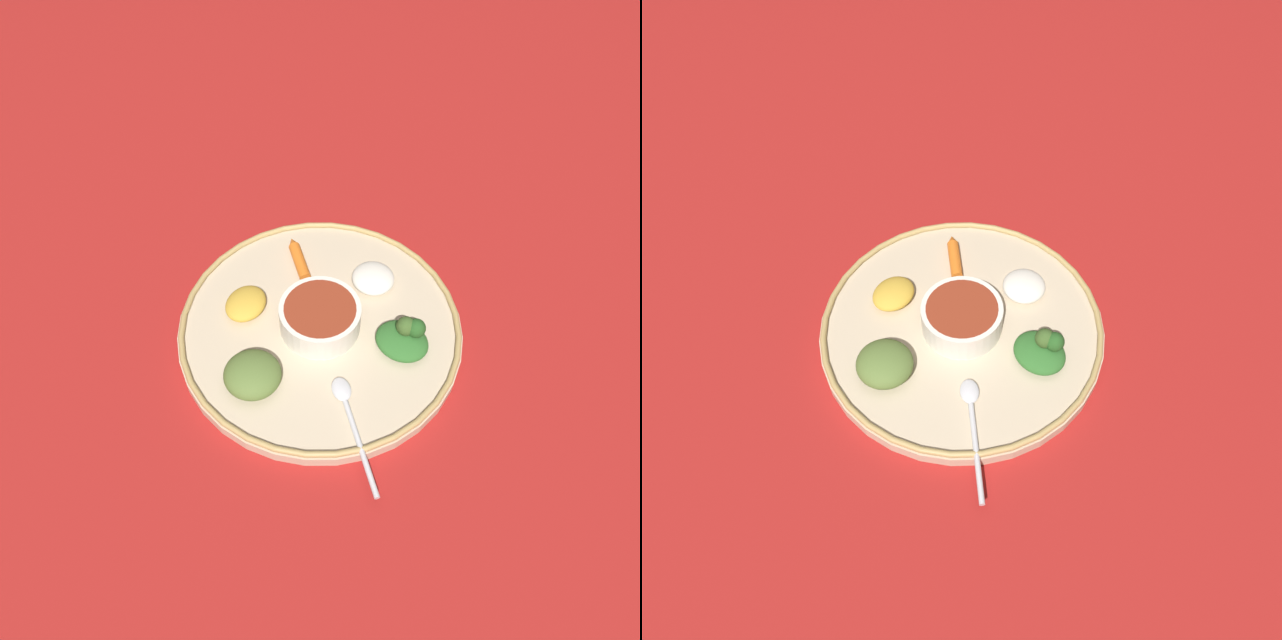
{
  "view_description": "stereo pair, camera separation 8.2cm",
  "coord_description": "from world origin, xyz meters",
  "views": [
    {
      "loc": [
        0.13,
        -0.45,
        0.7
      ],
      "look_at": [
        0.0,
        0.0,
        0.03
      ],
      "focal_mm": 35.13,
      "sensor_mm": 36.0,
      "label": 1
    },
    {
      "loc": [
        0.21,
        -0.42,
        0.7
      ],
      "look_at": [
        0.0,
        0.0,
        0.03
      ],
      "focal_mm": 35.13,
      "sensor_mm": 36.0,
      "label": 2
    }
  ],
  "objects": [
    {
      "name": "spoon",
      "position": [
        0.07,
        -0.12,
        0.02
      ],
      "size": [
        0.1,
        0.14,
        0.01
      ],
      "color": "silver",
      "rests_on": "platter"
    },
    {
      "name": "mound_rice_white",
      "position": [
        0.05,
        0.09,
        0.03
      ],
      "size": [
        0.08,
        0.08,
        0.02
      ],
      "primitive_type": "ellipsoid",
      "rotation": [
        0.0,
        0.0,
        5.62
      ],
      "color": "silver",
      "rests_on": "platter"
    },
    {
      "name": "greens_pile",
      "position": [
        0.11,
        0.01,
        0.03
      ],
      "size": [
        0.09,
        0.08,
        0.05
      ],
      "color": "#2D6628",
      "rests_on": "platter"
    },
    {
      "name": "ground_plane",
      "position": [
        0.0,
        0.0,
        0.0
      ],
      "size": [
        2.4,
        2.4,
        0.0
      ],
      "primitive_type": "plane",
      "color": "maroon"
    },
    {
      "name": "platter",
      "position": [
        0.0,
        0.0,
        0.01
      ],
      "size": [
        0.38,
        0.38,
        0.02
      ],
      "primitive_type": "cylinder",
      "color": "#C6B293",
      "rests_on": "ground_plane"
    },
    {
      "name": "center_bowl",
      "position": [
        0.0,
        0.0,
        0.04
      ],
      "size": [
        0.11,
        0.11,
        0.04
      ],
      "color": "silver",
      "rests_on": "platter"
    },
    {
      "name": "platter_rim",
      "position": [
        0.0,
        0.0,
        0.02
      ],
      "size": [
        0.37,
        0.37,
        0.01
      ],
      "primitive_type": "torus",
      "color": "tan",
      "rests_on": "platter"
    },
    {
      "name": "mound_collards",
      "position": [
        -0.06,
        -0.1,
        0.03
      ],
      "size": [
        0.08,
        0.08,
        0.03
      ],
      "primitive_type": "ellipsoid",
      "rotation": [
        0.0,
        0.0,
        1.38
      ],
      "color": "#567033",
      "rests_on": "platter"
    },
    {
      "name": "mound_lentil_yellow",
      "position": [
        -0.1,
        -0.0,
        0.03
      ],
      "size": [
        0.06,
        0.07,
        0.02
      ],
      "primitive_type": "ellipsoid",
      "rotation": [
        0.0,
        0.0,
        1.36
      ],
      "color": "gold",
      "rests_on": "platter"
    },
    {
      "name": "carrot_near_spoon",
      "position": [
        -0.06,
        0.1,
        0.03
      ],
      "size": [
        0.05,
        0.07,
        0.02
      ],
      "color": "orange",
      "rests_on": "platter"
    }
  ]
}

